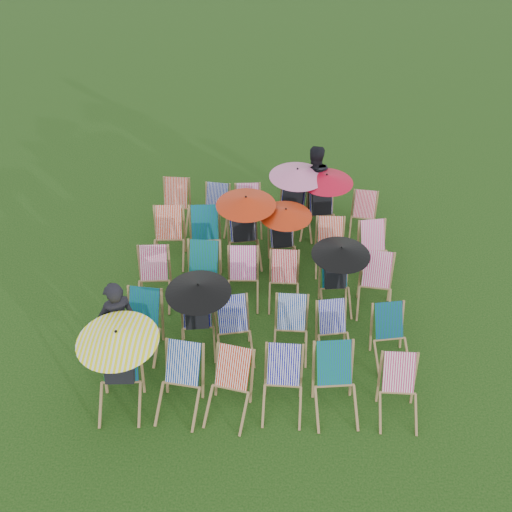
# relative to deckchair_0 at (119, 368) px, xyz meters

# --- Properties ---
(ground) EXTENTS (100.00, 100.00, 0.00)m
(ground) POSITION_rel_deckchair_0_xyz_m (2.11, 2.25, -0.75)
(ground) COLOR black
(ground) RESTS_ON ground
(deckchair_0) EXTENTS (1.20, 1.27, 1.43)m
(deckchair_0) POSITION_rel_deckchair_0_xyz_m (0.00, 0.00, 0.00)
(deckchair_0) COLOR olive
(deckchair_0) RESTS_ON ground
(deckchair_1) EXTENTS (0.76, 0.98, 0.98)m
(deckchair_1) POSITION_rel_deckchair_0_xyz_m (0.90, -0.06, -0.26)
(deckchair_1) COLOR olive
(deckchair_1) RESTS_ON ground
(deckchair_2) EXTENTS (0.79, 0.99, 0.96)m
(deckchair_2) POSITION_rel_deckchair_0_xyz_m (1.65, -0.08, -0.27)
(deckchair_2) COLOR olive
(deckchair_2) RESTS_ON ground
(deckchair_3) EXTENTS (0.64, 0.89, 0.95)m
(deckchair_3) POSITION_rel_deckchair_0_xyz_m (2.46, 0.02, -0.28)
(deckchair_3) COLOR olive
(deckchair_3) RESTS_ON ground
(deckchair_4) EXTENTS (0.77, 1.00, 1.01)m
(deckchair_4) POSITION_rel_deckchair_0_xyz_m (3.25, 0.04, -0.25)
(deckchair_4) COLOR olive
(deckchair_4) RESTS_ON ground
(deckchair_5) EXTENTS (0.60, 0.84, 0.91)m
(deckchair_5) POSITION_rel_deckchair_0_xyz_m (4.20, -0.00, -0.30)
(deckchair_5) COLOR olive
(deckchair_5) RESTS_ON ground
(deckchair_6) EXTENTS (0.72, 0.95, 0.98)m
(deckchair_6) POSITION_rel_deckchair_0_xyz_m (0.07, 1.09, -0.26)
(deckchair_6) COLOR olive
(deckchair_6) RESTS_ON ground
(deckchair_7) EXTENTS (1.08, 1.16, 1.28)m
(deckchair_7) POSITION_rel_deckchair_0_xyz_m (1.02, 1.22, -0.08)
(deckchair_7) COLOR olive
(deckchair_7) RESTS_ON ground
(deckchair_8) EXTENTS (0.77, 0.95, 0.92)m
(deckchair_8) POSITION_rel_deckchair_0_xyz_m (1.63, 1.07, -0.29)
(deckchair_8) COLOR olive
(deckchair_8) RESTS_ON ground
(deckchair_9) EXTENTS (0.60, 0.84, 0.90)m
(deckchair_9) POSITION_rel_deckchair_0_xyz_m (2.57, 1.18, -0.30)
(deckchair_9) COLOR olive
(deckchair_9) RESTS_ON ground
(deckchair_10) EXTENTS (0.69, 0.86, 0.85)m
(deckchair_10) POSITION_rel_deckchair_0_xyz_m (3.29, 1.18, -0.33)
(deckchair_10) COLOR olive
(deckchair_10) RESTS_ON ground
(deckchair_11) EXTENTS (0.73, 0.91, 0.90)m
(deckchair_11) POSITION_rel_deckchair_0_xyz_m (4.22, 1.09, -0.31)
(deckchair_11) COLOR olive
(deckchair_11) RESTS_ON ground
(deckchair_12) EXTENTS (0.71, 0.93, 0.95)m
(deckchair_12) POSITION_rel_deckchair_0_xyz_m (0.05, 2.26, -0.28)
(deckchair_12) COLOR olive
(deckchair_12) RESTS_ON ground
(deckchair_13) EXTENTS (0.70, 0.95, 1.01)m
(deckchair_13) POSITION_rel_deckchair_0_xyz_m (0.93, 2.36, -0.25)
(deckchair_13) COLOR olive
(deckchair_13) RESTS_ON ground
(deckchair_14) EXTENTS (0.65, 0.88, 0.92)m
(deckchair_14) POSITION_rel_deckchair_0_xyz_m (1.68, 2.37, -0.29)
(deckchair_14) COLOR olive
(deckchair_14) RESTS_ON ground
(deckchair_15) EXTENTS (0.60, 0.83, 0.88)m
(deckchair_15) POSITION_rel_deckchair_0_xyz_m (2.43, 2.37, -0.31)
(deckchair_15) COLOR olive
(deckchair_15) RESTS_ON ground
(deckchair_16) EXTENTS (1.04, 1.11, 1.23)m
(deckchair_16) POSITION_rel_deckchair_0_xyz_m (3.38, 2.35, -0.10)
(deckchair_16) COLOR olive
(deckchair_16) RESTS_ON ground
(deckchair_17) EXTENTS (0.72, 0.94, 0.96)m
(deckchair_17) POSITION_rel_deckchair_0_xyz_m (4.08, 2.29, -0.27)
(deckchair_17) COLOR olive
(deckchair_17) RESTS_ON ground
(deckchair_18) EXTENTS (0.71, 0.95, 0.99)m
(deckchair_18) POSITION_rel_deckchair_0_xyz_m (0.12, 3.46, -0.26)
(deckchair_18) COLOR olive
(deckchair_18) RESTS_ON ground
(deckchair_19) EXTENTS (0.76, 1.00, 1.01)m
(deckchair_19) POSITION_rel_deckchair_0_xyz_m (0.85, 3.47, -0.25)
(deckchair_19) COLOR olive
(deckchair_19) RESTS_ON ground
(deckchair_20) EXTENTS (1.16, 1.27, 1.38)m
(deckchair_20) POSITION_rel_deckchair_0_xyz_m (1.63, 3.58, -0.02)
(deckchair_20) COLOR olive
(deckchair_20) RESTS_ON ground
(deckchair_21) EXTENTS (1.01, 1.10, 1.20)m
(deckchair_21) POSITION_rel_deckchair_0_xyz_m (2.40, 3.49, -0.12)
(deckchair_21) COLOR olive
(deckchair_21) RESTS_ON ground
(deckchair_22) EXTENTS (0.63, 0.86, 0.92)m
(deckchair_22) POSITION_rel_deckchair_0_xyz_m (3.32, 3.39, -0.29)
(deckchair_22) COLOR olive
(deckchair_22) RESTS_ON ground
(deckchair_23) EXTENTS (0.73, 0.91, 0.90)m
(deckchair_23) POSITION_rel_deckchair_0_xyz_m (4.19, 3.37, -0.31)
(deckchair_23) COLOR olive
(deckchair_23) RESTS_ON ground
(deckchair_24) EXTENTS (0.65, 0.89, 0.94)m
(deckchair_24) POSITION_rel_deckchair_0_xyz_m (0.06, 4.59, -0.28)
(deckchair_24) COLOR olive
(deckchair_24) RESTS_ON ground
(deckchair_25) EXTENTS (0.65, 0.85, 0.87)m
(deckchair_25) POSITION_rel_deckchair_0_xyz_m (0.93, 4.56, -0.32)
(deckchair_25) COLOR olive
(deckchair_25) RESTS_ON ground
(deckchair_26) EXTENTS (0.67, 0.88, 0.90)m
(deckchair_26) POSITION_rel_deckchair_0_xyz_m (1.64, 4.53, -0.30)
(deckchair_26) COLOR olive
(deckchair_26) RESTS_ON ground
(deckchair_27) EXTENTS (1.16, 1.23, 1.38)m
(deckchair_27) POSITION_rel_deckchair_0_xyz_m (2.58, 4.68, -0.03)
(deckchair_27) COLOR olive
(deckchair_27) RESTS_ON ground
(deckchair_28) EXTENTS (1.10, 1.19, 1.31)m
(deckchair_28) POSITION_rel_deckchair_0_xyz_m (3.21, 4.58, -0.06)
(deckchair_28) COLOR olive
(deckchair_28) RESTS_ON ground
(deckchair_29) EXTENTS (0.64, 0.83, 0.84)m
(deckchair_29) POSITION_rel_deckchair_0_xyz_m (4.07, 4.51, -0.33)
(deckchair_29) COLOR olive
(deckchair_29) RESTS_ON ground
(person_left) EXTENTS (0.72, 0.67, 1.65)m
(person_left) POSITION_rel_deckchair_0_xyz_m (-0.19, 0.85, 0.07)
(person_left) COLOR black
(person_left) RESTS_ON ground
(person_rear) EXTENTS (0.94, 0.80, 1.69)m
(person_rear) POSITION_rel_deckchair_0_xyz_m (2.99, 5.12, 0.09)
(person_rear) COLOR black
(person_rear) RESTS_ON ground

